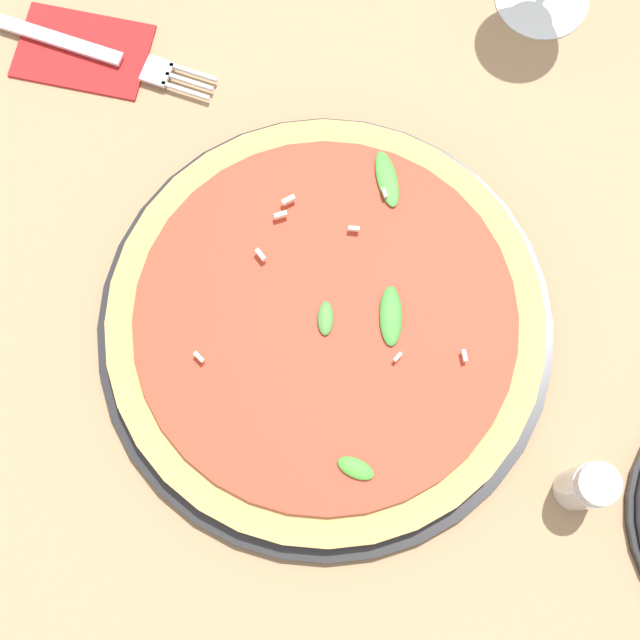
{
  "coord_description": "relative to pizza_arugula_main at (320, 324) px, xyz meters",
  "views": [
    {
      "loc": [
        0.0,
        -0.13,
        0.68
      ],
      "look_at": [
        -0.03,
        0.03,
        0.03
      ],
      "focal_mm": 50.0,
      "sensor_mm": 36.0,
      "label": 1
    }
  ],
  "objects": [
    {
      "name": "ground_plane",
      "position": [
        0.03,
        -0.03,
        -0.02
      ],
      "size": [
        6.0,
        6.0,
        0.0
      ],
      "primitive_type": "plane",
      "color": "#9E7A56"
    },
    {
      "name": "pizza_arugula_main",
      "position": [
        0.0,
        0.0,
        0.0
      ],
      "size": [
        0.36,
        0.36,
        0.05
      ],
      "color": "black",
      "rests_on": "ground_plane"
    },
    {
      "name": "napkin",
      "position": [
        -0.25,
        0.2,
        -0.01
      ],
      "size": [
        0.11,
        0.08,
        0.01
      ],
      "rotation": [
        0.0,
        0.0,
        -0.02
      ],
      "color": "#B21E1E",
      "rests_on": "ground_plane"
    },
    {
      "name": "fork",
      "position": [
        -0.24,
        0.2,
        -0.01
      ],
      "size": [
        0.22,
        0.05,
        0.0
      ],
      "rotation": [
        0.0,
        0.0,
        -0.15
      ],
      "color": "silver",
      "rests_on": "ground_plane"
    },
    {
      "name": "shaker_pepper",
      "position": [
        0.21,
        -0.09,
        0.02
      ],
      "size": [
        0.03,
        0.03,
        0.07
      ],
      "color": "silver",
      "rests_on": "ground_plane"
    }
  ]
}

